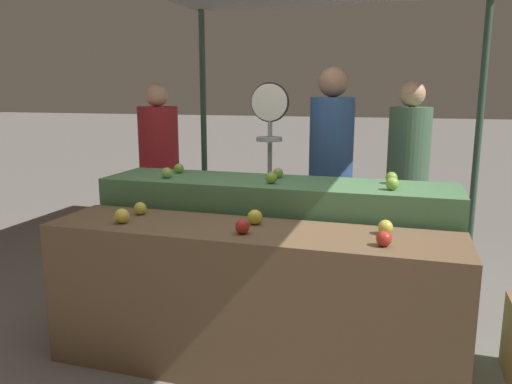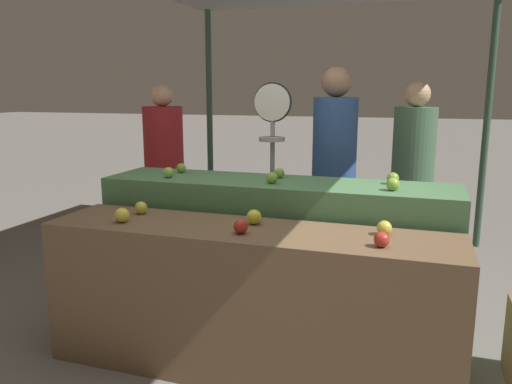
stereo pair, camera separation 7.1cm
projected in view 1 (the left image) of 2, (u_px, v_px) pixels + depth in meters
The scene contains 19 objects.
ground_plane at pixel (249, 368), 2.97m from camera, with size 60.00×60.00×0.00m, color slate.
display_counter_front at pixel (248, 301), 2.88m from camera, with size 2.36×0.55×0.86m, color brown.
display_counter_back at pixel (275, 255), 3.43m from camera, with size 2.36×0.55×1.03m, color #4C7A4C.
apple_front_0 at pixel (122, 216), 2.91m from camera, with size 0.09×0.09×0.09m, color yellow.
apple_front_1 at pixel (243, 227), 2.69m from camera, with size 0.08×0.08×0.08m, color #AD281E.
apple_front_2 at pixel (384, 239), 2.47m from camera, with size 0.08×0.08×0.08m, color #B72D23.
apple_front_3 at pixel (140, 208), 3.11m from camera, with size 0.08×0.08×0.08m, color gold.
apple_front_4 at pixel (255, 217), 2.88m from camera, with size 0.09×0.09×0.09m, color gold.
apple_front_5 at pixel (385, 227), 2.68m from camera, with size 0.08×0.08×0.08m, color gold.
apple_back_0 at pixel (167, 173), 3.43m from camera, with size 0.07×0.07×0.07m, color #8EB247.
apple_back_1 at pixel (272, 178), 3.22m from camera, with size 0.08×0.08×0.08m, color #7AA338.
apple_back_2 at pixel (392, 184), 3.01m from camera, with size 0.08×0.08×0.08m, color #84AD3D.
apple_back_3 at pixel (179, 168), 3.64m from camera, with size 0.07×0.07×0.07m, color #7AA338.
apple_back_4 at pixel (278, 173), 3.43m from camera, with size 0.07×0.07×0.07m, color #7AA338.
apple_back_5 at pixel (391, 178), 3.22m from camera, with size 0.08×0.08×0.08m, color #7AA338.
produce_scale at pixel (270, 142), 3.84m from camera, with size 0.30×0.20×1.69m.
person_vendor_at_scale at pixel (331, 162), 4.06m from camera, with size 0.39×0.39×1.81m.
person_customer_left at pixel (159, 158), 4.88m from camera, with size 0.44×0.44×1.70m.
person_customer_right at pixel (408, 164), 4.46m from camera, with size 0.49×0.49×1.71m.
Camera 1 is at (0.82, -2.57, 1.62)m, focal length 35.00 mm.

